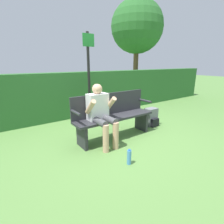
# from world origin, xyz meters

# --- Properties ---
(ground_plane) EXTENTS (40.00, 40.00, 0.00)m
(ground_plane) POSITION_xyz_m (0.00, 0.00, 0.00)
(ground_plane) COLOR #5B8942
(hedge_back) EXTENTS (12.00, 0.41, 1.28)m
(hedge_back) POSITION_xyz_m (0.00, 1.95, 0.64)
(hedge_back) COLOR #2D662D
(hedge_back) RESTS_ON ground
(park_bench) EXTENTS (1.77, 0.41, 0.94)m
(park_bench) POSITION_xyz_m (0.00, 0.07, 0.49)
(park_bench) COLOR #2D2D33
(park_bench) RESTS_ON ground
(person_seated) EXTENTS (0.53, 0.61, 1.16)m
(person_seated) POSITION_xyz_m (-0.39, -0.07, 0.65)
(person_seated) COLOR silver
(person_seated) RESTS_ON ground
(backpack) EXTENTS (0.30, 0.28, 0.45)m
(backpack) POSITION_xyz_m (1.19, 0.08, 0.21)
(backpack) COLOR slate
(backpack) RESTS_ON ground
(water_bottle) EXTENTS (0.07, 0.07, 0.26)m
(water_bottle) POSITION_xyz_m (-0.42, -0.94, 0.12)
(water_bottle) COLOR #4C8CCC
(water_bottle) RESTS_ON ground
(signpost) EXTENTS (0.31, 0.09, 2.27)m
(signpost) POSITION_xyz_m (0.13, 1.33, 1.29)
(signpost) COLOR black
(signpost) RESTS_ON ground
(tree) EXTENTS (2.20, 2.20, 4.10)m
(tree) POSITION_xyz_m (3.46, 3.18, 2.98)
(tree) COLOR brown
(tree) RESTS_ON ground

